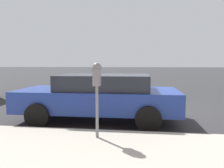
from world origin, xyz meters
The scene contains 3 objects.
ground_plane centered at (0.00, 0.00, 0.00)m, with size 220.00×220.00×0.00m, color #333335.
parking_meter centered at (-2.74, 0.73, 1.31)m, with size 0.21×0.19×1.54m.
car_blue centered at (-0.88, 1.03, 0.73)m, with size 2.13×4.55×1.34m.
Camera 1 is at (-7.04, -0.14, 1.64)m, focal length 35.00 mm.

